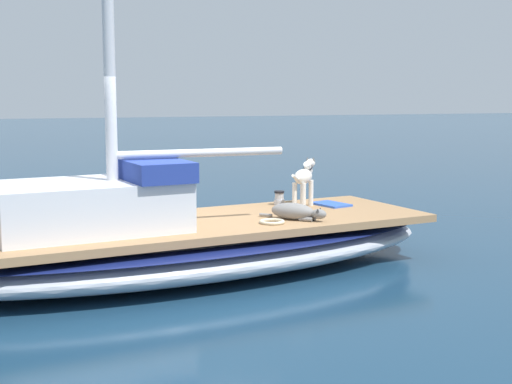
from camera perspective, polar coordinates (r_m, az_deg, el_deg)
ground_plane at (r=9.29m, az=-5.83°, el=-6.48°), size 120.00×120.00×0.00m
sailboat_main at (r=9.22m, az=-5.86°, el=-4.46°), size 3.41×7.50×0.66m
mast_main at (r=8.80m, az=-10.65°, el=14.67°), size 0.14×2.27×6.06m
cabin_house at (r=8.74m, az=-12.72°, el=-0.82°), size 1.67×2.38×0.84m
dog_white at (r=10.36m, az=3.87°, el=1.12°), size 0.75×0.69×0.70m
dog_grey at (r=9.32m, az=3.16°, el=-1.58°), size 0.75×0.71×0.22m
deck_winch at (r=10.55m, az=1.87°, el=-0.51°), size 0.16×0.16×0.21m
coiled_rope at (r=9.06m, az=1.29°, el=-2.39°), size 0.32×0.32×0.04m
deck_towel at (r=10.58m, az=6.02°, el=-0.98°), size 0.64×0.50×0.03m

